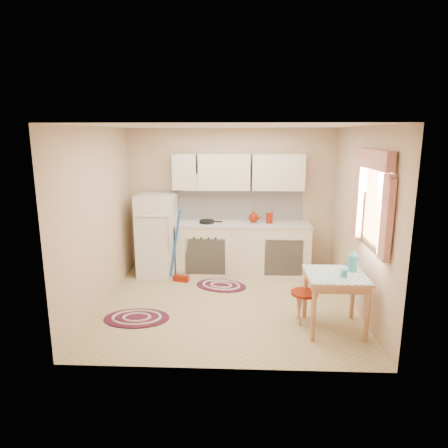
{
  "coord_description": "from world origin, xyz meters",
  "views": [
    {
      "loc": [
        0.18,
        -5.33,
        2.4
      ],
      "look_at": [
        -0.06,
        0.25,
        1.13
      ],
      "focal_mm": 32.0,
      "sensor_mm": 36.0,
      "label": 1
    }
  ],
  "objects": [
    {
      "name": "room_shell",
      "position": [
        0.16,
        0.24,
        1.6
      ],
      "size": [
        3.64,
        3.6,
        2.52
      ],
      "color": "tan",
      "rests_on": "ground"
    },
    {
      "name": "fridge",
      "position": [
        -1.25,
        1.25,
        0.7
      ],
      "size": [
        0.65,
        0.6,
        1.4
      ],
      "primitive_type": "cube",
      "color": "white",
      "rests_on": "ground"
    },
    {
      "name": "broom",
      "position": [
        -0.81,
        0.9,
        0.6
      ],
      "size": [
        0.3,
        0.19,
        1.2
      ],
      "primitive_type": null,
      "rotation": [
        0.0,
        0.0,
        -0.26
      ],
      "color": "#1C53B1",
      "rests_on": "ground"
    },
    {
      "name": "base_cabinets",
      "position": [
        0.22,
        1.3,
        0.44
      ],
      "size": [
        2.25,
        0.6,
        0.88
      ],
      "primitive_type": "cube",
      "color": "beige",
      "rests_on": "ground"
    },
    {
      "name": "countertop",
      "position": [
        0.22,
        1.3,
        0.9
      ],
      "size": [
        2.27,
        0.62,
        0.04
      ],
      "primitive_type": "cube",
      "color": "beige",
      "rests_on": "base_cabinets"
    },
    {
      "name": "frying_pan",
      "position": [
        -0.4,
        1.25,
        0.94
      ],
      "size": [
        0.27,
        0.27,
        0.05
      ],
      "primitive_type": "cylinder",
      "rotation": [
        0.0,
        0.0,
        -0.1
      ],
      "color": "black",
      "rests_on": "countertop"
    },
    {
      "name": "red_kettle",
      "position": [
        0.39,
        1.3,
        1.01
      ],
      "size": [
        0.21,
        0.2,
        0.18
      ],
      "primitive_type": null,
      "rotation": [
        0.0,
        0.0,
        -0.23
      ],
      "color": "maroon",
      "rests_on": "countertop"
    },
    {
      "name": "red_canister",
      "position": [
        0.66,
        1.3,
        1.0
      ],
      "size": [
        0.14,
        0.14,
        0.16
      ],
      "primitive_type": "cylinder",
      "rotation": [
        0.0,
        0.0,
        0.35
      ],
      "color": "maroon",
      "rests_on": "countertop"
    },
    {
      "name": "table",
      "position": [
        1.35,
        -0.66,
        0.36
      ],
      "size": [
        0.72,
        0.72,
        0.72
      ],
      "primitive_type": "cube",
      "color": "tan",
      "rests_on": "ground"
    },
    {
      "name": "stool",
      "position": [
        1.0,
        -0.49,
        0.21
      ],
      "size": [
        0.44,
        0.44,
        0.42
      ],
      "primitive_type": "cylinder",
      "rotation": [
        0.0,
        0.0,
        0.29
      ],
      "color": "maroon",
      "rests_on": "ground"
    },
    {
      "name": "coffee_pot",
      "position": [
        1.58,
        -0.54,
        0.86
      ],
      "size": [
        0.15,
        0.13,
        0.28
      ],
      "primitive_type": null,
      "rotation": [
        0.0,
        0.0,
        0.09
      ],
      "color": "teal",
      "rests_on": "table"
    },
    {
      "name": "mug",
      "position": [
        1.42,
        -0.76,
        0.77
      ],
      "size": [
        0.09,
        0.09,
        0.1
      ],
      "primitive_type": "cylinder",
      "rotation": [
        0.0,
        0.0,
        0.14
      ],
      "color": "teal",
      "rests_on": "table"
    },
    {
      "name": "rug_center",
      "position": [
        -0.13,
        0.71,
        0.01
      ],
      "size": [
        0.94,
        0.74,
        0.02
      ],
      "primitive_type": null,
      "rotation": [
        0.0,
        0.0,
        -0.26
      ],
      "color": "maroon",
      "rests_on": "ground"
    },
    {
      "name": "rug_left",
      "position": [
        -1.19,
        -0.49,
        0.01
      ],
      "size": [
        0.89,
        0.61,
        0.02
      ],
      "primitive_type": null,
      "rotation": [
        0.0,
        0.0,
        0.03
      ],
      "color": "maroon",
      "rests_on": "ground"
    }
  ]
}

